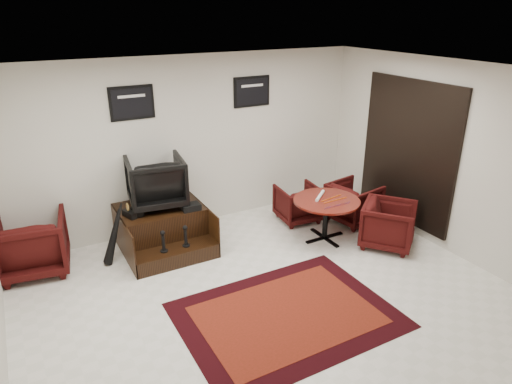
# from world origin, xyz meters

# --- Properties ---
(ground) EXTENTS (6.00, 6.00, 0.00)m
(ground) POSITION_xyz_m (0.00, 0.00, 0.00)
(ground) COLOR white
(ground) RESTS_ON ground
(room_shell) EXTENTS (6.02, 5.02, 2.81)m
(room_shell) POSITION_xyz_m (0.41, 0.12, 1.79)
(room_shell) COLOR silver
(room_shell) RESTS_ON ground
(area_rug) EXTENTS (2.52, 1.89, 0.01)m
(area_rug) POSITION_xyz_m (-0.01, -0.46, 0.01)
(area_rug) COLOR black
(area_rug) RESTS_ON ground
(shine_podium) EXTENTS (1.26, 1.29, 0.65)m
(shine_podium) POSITION_xyz_m (-0.76, 1.91, 0.30)
(shine_podium) COLOR black
(shine_podium) RESTS_ON ground
(shine_chair) EXTENTS (0.91, 0.87, 0.84)m
(shine_chair) POSITION_xyz_m (-0.76, 2.05, 1.06)
(shine_chair) COLOR black
(shine_chair) RESTS_ON shine_podium
(shoes_pair) EXTENTS (0.28, 0.31, 0.10)m
(shoes_pair) POSITION_xyz_m (-1.19, 1.85, 0.69)
(shoes_pair) COLOR black
(shoes_pair) RESTS_ON shine_podium
(polish_kit) EXTENTS (0.28, 0.20, 0.09)m
(polish_kit) POSITION_xyz_m (-0.38, 1.65, 0.69)
(polish_kit) COLOR black
(polish_kit) RESTS_ON shine_podium
(umbrella_black) EXTENTS (0.35, 0.13, 0.94)m
(umbrella_black) POSITION_xyz_m (-1.50, 1.77, 0.47)
(umbrella_black) COLOR black
(umbrella_black) RESTS_ON ground
(umbrella_hooked) EXTENTS (0.31, 0.12, 0.84)m
(umbrella_hooked) POSITION_xyz_m (-1.52, 1.83, 0.42)
(umbrella_hooked) COLOR black
(umbrella_hooked) RESTS_ON ground
(armchair_side) EXTENTS (0.99, 0.95, 0.91)m
(armchair_side) POSITION_xyz_m (-2.55, 2.10, 0.45)
(armchair_side) COLOR black
(armchair_side) RESTS_ON ground
(meeting_table) EXTENTS (1.03, 1.03, 0.68)m
(meeting_table) POSITION_xyz_m (1.58, 0.92, 0.59)
(meeting_table) COLOR #460F0A
(meeting_table) RESTS_ON ground
(table_chair_back) EXTENTS (0.73, 0.70, 0.69)m
(table_chair_back) POSITION_xyz_m (1.58, 1.71, 0.35)
(table_chair_back) COLOR black
(table_chair_back) RESTS_ON ground
(table_chair_window) EXTENTS (0.81, 0.85, 0.76)m
(table_chair_window) POSITION_xyz_m (2.40, 1.22, 0.38)
(table_chair_window) COLOR black
(table_chair_window) RESTS_ON ground
(table_chair_corner) EXTENTS (1.03, 1.02, 0.78)m
(table_chair_corner) POSITION_xyz_m (2.29, 0.28, 0.39)
(table_chair_corner) COLOR black
(table_chair_corner) RESTS_ON ground
(paper_roll) EXTENTS (0.35, 0.31, 0.05)m
(paper_roll) POSITION_xyz_m (1.55, 1.06, 0.70)
(paper_roll) COLOR white
(paper_roll) RESTS_ON meeting_table
(table_clutter) EXTENTS (0.57, 0.34, 0.01)m
(table_clutter) POSITION_xyz_m (1.65, 0.82, 0.68)
(table_clutter) COLOR #D8560C
(table_clutter) RESTS_ON meeting_table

